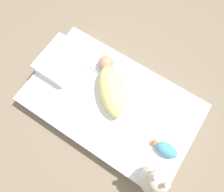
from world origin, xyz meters
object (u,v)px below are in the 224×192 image
(turtle_plush, at_px, (166,149))
(swaddled_baby, at_px, (111,87))
(bunny_plush, at_px, (155,180))
(pillow, at_px, (61,60))

(turtle_plush, bearing_deg, swaddled_baby, -16.89)
(bunny_plush, xyz_separation_m, turtle_plush, (0.02, -0.23, -0.09))
(pillow, relative_size, turtle_plush, 1.89)
(bunny_plush, bearing_deg, swaddled_baby, -34.14)
(swaddled_baby, xyz_separation_m, turtle_plush, (-0.58, 0.18, -0.04))
(pillow, bearing_deg, bunny_plush, 160.21)
(swaddled_baby, bearing_deg, turtle_plush, -152.06)
(pillow, xyz_separation_m, bunny_plush, (-1.09, 0.39, 0.09))
(swaddled_baby, height_order, bunny_plush, bunny_plush)
(swaddled_baby, height_order, turtle_plush, swaddled_baby)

